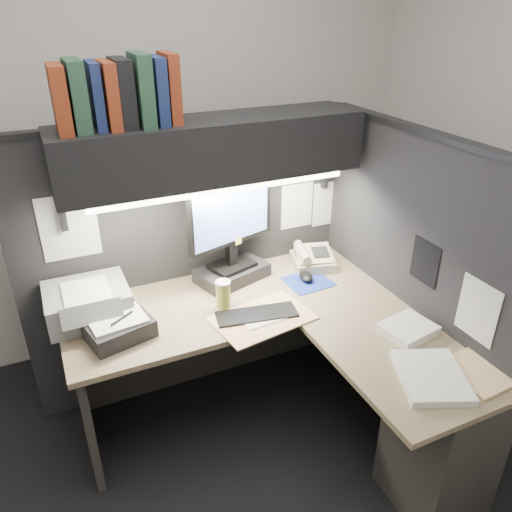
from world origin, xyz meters
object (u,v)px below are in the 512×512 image
object	(u,v)px
coffee_cup	(223,295)
notebook_stack	(118,328)
telephone	(313,259)
printer	(88,302)
keyboard	(257,315)
monitor	(231,242)
overhead_shelf	(213,149)
desk	(331,390)

from	to	relation	value
coffee_cup	notebook_stack	size ratio (longest dim) A/B	0.47
telephone	printer	bearing A→B (deg)	-165.24
printer	keyboard	bearing A→B (deg)	-25.05
coffee_cup	printer	bearing A→B (deg)	162.75
monitor	keyboard	world-z (taller)	monitor
telephone	overhead_shelf	bearing A→B (deg)	-169.49
overhead_shelf	monitor	size ratio (longest dim) A/B	2.63
desk	coffee_cup	bearing A→B (deg)	125.32
desk	overhead_shelf	distance (m)	1.33
overhead_shelf	notebook_stack	world-z (taller)	overhead_shelf
overhead_shelf	monitor	bearing A→B (deg)	4.37
overhead_shelf	printer	xyz separation A→B (m)	(-0.71, -0.04, -0.69)
overhead_shelf	coffee_cup	size ratio (longest dim) A/B	11.15
printer	notebook_stack	xyz separation A→B (m)	(0.10, -0.23, -0.04)
overhead_shelf	printer	bearing A→B (deg)	-176.86
monitor	telephone	distance (m)	0.54
monitor	printer	distance (m)	0.82
keyboard	printer	world-z (taller)	printer
desk	keyboard	size ratio (longest dim) A/B	4.15
desk	overhead_shelf	world-z (taller)	overhead_shelf
notebook_stack	desk	bearing A→B (deg)	-27.91
keyboard	coffee_cup	xyz separation A→B (m)	(-0.12, 0.16, 0.06)
desk	notebook_stack	bearing A→B (deg)	152.09
desk	keyboard	world-z (taller)	keyboard
telephone	notebook_stack	xyz separation A→B (m)	(-1.20, -0.22, -0.00)
keyboard	overhead_shelf	bearing A→B (deg)	108.51
monitor	keyboard	distance (m)	0.47
keyboard	notebook_stack	xyz separation A→B (m)	(-0.66, 0.13, 0.03)
monitor	telephone	bearing A→B (deg)	-23.02
telephone	notebook_stack	distance (m)	1.22
printer	notebook_stack	bearing A→B (deg)	-65.78
coffee_cup	printer	world-z (taller)	printer
coffee_cup	printer	xyz separation A→B (m)	(-0.65, 0.20, 0.01)
coffee_cup	monitor	bearing A→B (deg)	58.68
overhead_shelf	coffee_cup	bearing A→B (deg)	-104.32
overhead_shelf	monitor	xyz separation A→B (m)	(0.09, 0.01, -0.54)
overhead_shelf	keyboard	size ratio (longest dim) A/B	3.78
keyboard	notebook_stack	bearing A→B (deg)	179.50
coffee_cup	notebook_stack	world-z (taller)	coffee_cup
printer	notebook_stack	world-z (taller)	printer
keyboard	monitor	bearing A→B (deg)	95.85
overhead_shelf	notebook_stack	distance (m)	0.99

